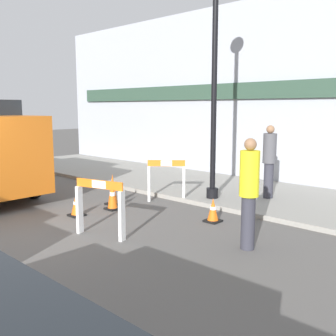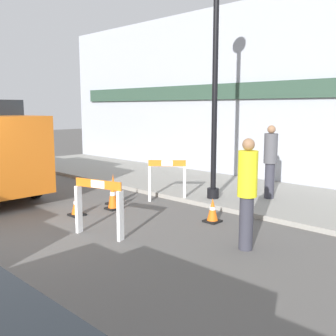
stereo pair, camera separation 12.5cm
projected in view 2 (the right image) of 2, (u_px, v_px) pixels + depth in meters
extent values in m
cube|color=gray|center=(208.00, 186.00, 11.24)|extent=(18.00, 3.60, 0.10)
cube|color=#A3A8B2|center=(247.00, 92.00, 12.17)|extent=(18.00, 0.12, 5.50)
cube|color=#2D4738|center=(245.00, 91.00, 12.08)|extent=(16.20, 0.10, 0.50)
cylinder|color=black|center=(213.00, 193.00, 9.56)|extent=(0.29, 0.29, 0.24)
cylinder|color=black|center=(215.00, 86.00, 9.17)|extent=(0.13, 0.13, 5.35)
cube|color=white|center=(79.00, 209.00, 7.20)|extent=(0.09, 0.14, 0.88)
cube|color=white|center=(120.00, 216.00, 6.75)|extent=(0.09, 0.14, 0.88)
cube|color=orange|center=(98.00, 184.00, 6.90)|extent=(0.97, 0.28, 0.15)
cube|color=white|center=(98.00, 184.00, 6.90)|extent=(0.30, 0.11, 0.14)
cube|color=white|center=(184.00, 184.00, 9.59)|extent=(0.13, 0.14, 0.88)
cube|color=white|center=(150.00, 184.00, 9.63)|extent=(0.13, 0.14, 0.88)
cube|color=orange|center=(167.00, 163.00, 9.53)|extent=(0.71, 0.61, 0.15)
cube|color=white|center=(167.00, 163.00, 9.53)|extent=(0.23, 0.20, 0.14)
cube|color=black|center=(113.00, 208.00, 8.92)|extent=(0.30, 0.30, 0.04)
cone|color=orange|center=(113.00, 195.00, 8.87)|extent=(0.22, 0.22, 0.58)
cylinder|color=white|center=(113.00, 194.00, 8.87)|extent=(0.13, 0.13, 0.08)
cube|color=black|center=(114.00, 204.00, 9.36)|extent=(0.30, 0.30, 0.04)
cone|color=orange|center=(113.00, 188.00, 9.31)|extent=(0.23, 0.22, 0.70)
cylinder|color=white|center=(113.00, 187.00, 9.30)|extent=(0.13, 0.13, 0.10)
cube|color=black|center=(77.00, 215.00, 8.40)|extent=(0.30, 0.30, 0.04)
cone|color=orange|center=(76.00, 204.00, 8.36)|extent=(0.22, 0.22, 0.45)
cylinder|color=white|center=(76.00, 203.00, 8.35)|extent=(0.13, 0.13, 0.06)
cube|color=black|center=(212.00, 221.00, 7.92)|extent=(0.30, 0.30, 0.04)
cone|color=orange|center=(213.00, 209.00, 7.88)|extent=(0.22, 0.22, 0.45)
cylinder|color=white|center=(213.00, 208.00, 7.88)|extent=(0.13, 0.13, 0.06)
cylinder|color=#33333D|center=(246.00, 223.00, 6.34)|extent=(0.25, 0.25, 0.88)
cylinder|color=yellow|center=(248.00, 174.00, 6.22)|extent=(0.34, 0.34, 0.73)
sphere|color=#8E6647|center=(249.00, 144.00, 6.15)|extent=(0.21, 0.21, 0.20)
cylinder|color=#33333D|center=(269.00, 181.00, 9.50)|extent=(0.28, 0.28, 0.86)
cylinder|color=#4C4C51|center=(271.00, 148.00, 9.38)|extent=(0.39, 0.39, 0.72)
sphere|color=#8E6647|center=(272.00, 129.00, 9.31)|extent=(0.24, 0.24, 0.19)
cylinder|color=black|center=(35.00, 186.00, 10.03)|extent=(0.60, 0.18, 0.60)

